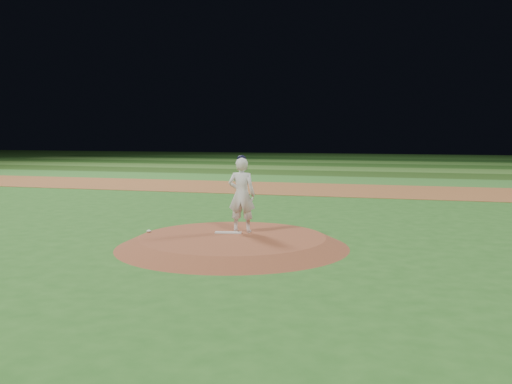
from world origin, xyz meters
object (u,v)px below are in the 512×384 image
at_px(rosin_bag, 149,231).
at_px(pitcher_on_mound, 242,194).
at_px(pitching_rubber, 228,233).
at_px(pitchers_mound, 233,241).

xyz_separation_m(rosin_bag, pitcher_on_mound, (2.17, 0.71, 0.90)).
bearing_deg(pitcher_on_mound, pitching_rubber, -130.88).
bearing_deg(pitching_rubber, pitcher_on_mound, 38.59).
relative_size(pitchers_mound, rosin_bag, 49.19).
bearing_deg(rosin_bag, pitcher_on_mound, 18.17).
height_order(pitchers_mound, rosin_bag, rosin_bag).
bearing_deg(pitchers_mound, pitcher_on_mound, 87.83).
bearing_deg(pitcher_on_mound, pitchers_mound, -92.17).
relative_size(pitchers_mound, pitcher_on_mound, 2.91).
bearing_deg(rosin_bag, pitching_rubber, 12.37).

